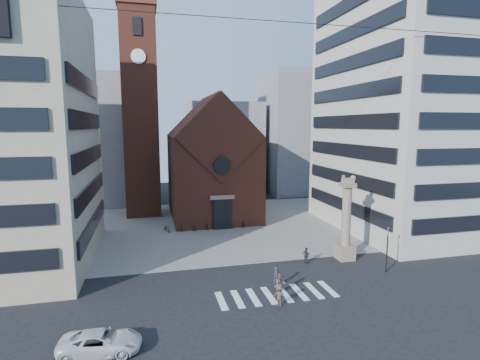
% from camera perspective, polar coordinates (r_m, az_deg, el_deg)
% --- Properties ---
extents(ground, '(120.00, 120.00, 0.00)m').
position_cam_1_polar(ground, '(34.17, 2.97, -15.04)').
color(ground, black).
rests_on(ground, ground).
extents(piazza, '(46.00, 30.00, 0.05)m').
position_cam_1_polar(piazza, '(51.65, -3.17, -6.86)').
color(piazza, gray).
rests_on(piazza, ground).
extents(zebra_crossing, '(10.20, 3.20, 0.01)m').
position_cam_1_polar(zebra_crossing, '(31.73, 5.60, -16.97)').
color(zebra_crossing, white).
rests_on(zebra_crossing, ground).
extents(church, '(12.00, 16.65, 18.00)m').
position_cam_1_polar(church, '(56.07, -4.39, 2.61)').
color(church, brown).
rests_on(church, ground).
extents(campanile, '(5.50, 5.50, 31.20)m').
position_cam_1_polar(campanile, '(58.04, -14.92, 10.21)').
color(campanile, brown).
rests_on(campanile, ground).
extents(building_right, '(18.00, 22.00, 32.00)m').
position_cam_1_polar(building_right, '(53.57, 24.83, 10.20)').
color(building_right, '#A6A096').
rests_on(building_right, ground).
extents(bg_block_left, '(16.00, 14.00, 22.00)m').
position_cam_1_polar(bg_block_left, '(70.88, -22.76, 5.63)').
color(bg_block_left, gray).
rests_on(bg_block_left, ground).
extents(bg_block_mid, '(14.00, 12.00, 18.00)m').
position_cam_1_polar(bg_block_mid, '(76.65, -2.43, 4.92)').
color(bg_block_mid, gray).
rests_on(bg_block_mid, ground).
extents(bg_block_right, '(16.00, 14.00, 24.00)m').
position_cam_1_polar(bg_block_right, '(78.47, 9.62, 7.08)').
color(bg_block_right, gray).
rests_on(bg_block_right, ground).
extents(lion_column, '(1.63, 1.60, 8.68)m').
position_cam_1_polar(lion_column, '(39.48, 15.86, -6.80)').
color(lion_column, gray).
rests_on(lion_column, ground).
extents(traffic_light, '(0.13, 0.16, 4.30)m').
position_cam_1_polar(traffic_light, '(37.63, 21.51, -9.68)').
color(traffic_light, black).
rests_on(traffic_light, ground).
extents(white_car, '(5.02, 2.69, 1.34)m').
position_cam_1_polar(white_car, '(25.81, -20.46, -22.15)').
color(white_car, silver).
rests_on(white_car, ground).
extents(pedestrian_0, '(0.76, 0.63, 1.78)m').
position_cam_1_polar(pedestrian_0, '(32.69, 5.58, -14.49)').
color(pedestrian_0, '#2B2838').
rests_on(pedestrian_0, ground).
extents(pedestrian_1, '(0.94, 0.78, 1.76)m').
position_cam_1_polar(pedestrian_1, '(31.44, 6.15, -15.48)').
color(pedestrian_1, '#584E46').
rests_on(pedestrian_1, ground).
extents(pedestrian_2, '(0.75, 1.03, 1.63)m').
position_cam_1_polar(pedestrian_2, '(38.23, 10.06, -11.25)').
color(pedestrian_2, '#292932').
rests_on(pedestrian_2, ground).
extents(pedestrian_3, '(1.22, 1.12, 1.65)m').
position_cam_1_polar(pedestrian_3, '(29.66, 6.05, -17.12)').
color(pedestrian_3, '#43352D').
rests_on(pedestrian_3, ground).
extents(scooter_0, '(1.16, 1.76, 0.87)m').
position_cam_1_polar(scooter_0, '(49.09, -11.06, -7.26)').
color(scooter_0, black).
rests_on(scooter_0, piazza).
extents(scooter_1, '(1.03, 1.66, 0.97)m').
position_cam_1_polar(scooter_1, '(49.17, -9.14, -7.12)').
color(scooter_1, black).
rests_on(scooter_1, piazza).
extents(scooter_2, '(1.16, 1.76, 0.87)m').
position_cam_1_polar(scooter_2, '(49.34, -7.24, -7.09)').
color(scooter_2, black).
rests_on(scooter_2, piazza).
extents(scooter_3, '(1.03, 1.66, 0.97)m').
position_cam_1_polar(scooter_3, '(49.53, -5.35, -6.94)').
color(scooter_3, black).
rests_on(scooter_3, piazza).
extents(scooter_4, '(1.16, 1.76, 0.87)m').
position_cam_1_polar(scooter_4, '(49.79, -3.48, -6.89)').
color(scooter_4, black).
rests_on(scooter_4, piazza).
extents(scooter_5, '(1.03, 1.66, 0.97)m').
position_cam_1_polar(scooter_5, '(50.09, -1.63, -6.73)').
color(scooter_5, black).
rests_on(scooter_5, piazza).
extents(scooter_6, '(1.16, 1.76, 0.87)m').
position_cam_1_polar(scooter_6, '(50.46, 0.20, -6.67)').
color(scooter_6, black).
rests_on(scooter_6, piazza).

